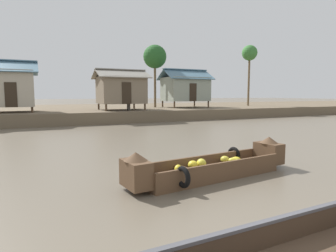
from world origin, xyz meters
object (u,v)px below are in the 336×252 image
object	(u,v)px
stilt_house_mid_right	(185,89)
palm_tree_near	(250,54)
stilt_house_left	(12,88)
stilt_house_mid_left	(121,89)
vendor_person	(128,100)
banana_boat	(213,166)
palm_tree_far	(155,57)

from	to	relation	value
stilt_house_mid_right	palm_tree_near	distance (m)	9.95
stilt_house_left	stilt_house_mid_right	size ratio (longest dim) A/B	0.79
stilt_house_mid_left	palm_tree_near	bearing A→B (deg)	9.62
palm_tree_near	vendor_person	distance (m)	17.68
banana_boat	stilt_house_mid_right	size ratio (longest dim) A/B	1.03
stilt_house_mid_right	palm_tree_far	bearing A→B (deg)	155.01
banana_boat	palm_tree_near	size ratio (longest dim) A/B	0.73
stilt_house_left	vendor_person	world-z (taller)	stilt_house_left
palm_tree_far	vendor_person	xyz separation A→B (m)	(-4.46, -4.90, -4.32)
vendor_person	palm_tree_near	bearing A→B (deg)	14.17
palm_tree_near	vendor_person	xyz separation A→B (m)	(-16.38, -4.14, -5.20)
stilt_house_left	palm_tree_far	world-z (taller)	palm_tree_far
palm_tree_near	banana_boat	bearing A→B (deg)	-132.35
palm_tree_far	vendor_person	size ratio (longest dim) A/B	3.93
stilt_house_left	palm_tree_far	bearing A→B (deg)	13.16
stilt_house_mid_right	palm_tree_far	world-z (taller)	palm_tree_far
stilt_house_mid_left	stilt_house_mid_right	size ratio (longest dim) A/B	0.88
vendor_person	stilt_house_left	bearing A→B (deg)	168.26
banana_boat	stilt_house_left	world-z (taller)	stilt_house_left
banana_boat	stilt_house_mid_right	xyz separation A→B (m)	(10.20, 20.49, 2.59)
banana_boat	palm_tree_near	distance (m)	29.31
stilt_house_mid_right	banana_boat	bearing A→B (deg)	-116.45
stilt_house_mid_right	vendor_person	size ratio (longest dim) A/B	3.06
palm_tree_far	vendor_person	distance (m)	7.91
palm_tree_far	banana_boat	bearing A→B (deg)	-108.47
banana_boat	palm_tree_far	xyz separation A→B (m)	(7.30, 21.84, 5.86)
stilt_house_left	banana_boat	bearing A→B (deg)	-72.56
palm_tree_far	palm_tree_near	bearing A→B (deg)	-3.66
stilt_house_left	stilt_house_mid_right	xyz separation A→B (m)	(16.09, 1.73, 0.10)
stilt_house_mid_left	vendor_person	world-z (taller)	stilt_house_mid_left
banana_boat	stilt_house_mid_left	distance (m)	18.60
stilt_house_mid_left	vendor_person	distance (m)	1.60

